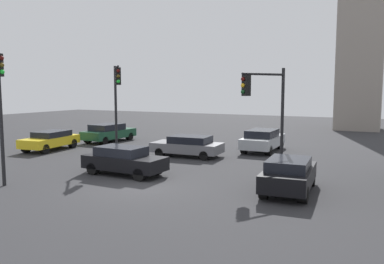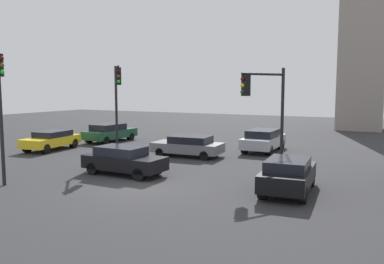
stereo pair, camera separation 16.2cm
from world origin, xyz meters
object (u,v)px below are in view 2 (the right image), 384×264
object	(u,v)px
traffic_light_0	(265,101)
car_2	(110,132)
car_0	(124,160)
car_1	(51,140)
car_3	(288,174)
car_6	(264,140)
traffic_light_1	(0,96)
car_5	(188,146)
traffic_light_2	(117,93)

from	to	relation	value
traffic_light_0	car_2	distance (m)	16.79
car_0	car_2	size ratio (longest dim) A/B	0.91
car_1	car_2	xyz separation A→B (m)	(0.88, 5.39, 0.05)
car_0	car_3	xyz separation A→B (m)	(8.27, 0.37, 0.02)
car_3	car_6	xyz separation A→B (m)	(-4.16, 10.17, 0.04)
car_3	car_0	bearing A→B (deg)	88.27
car_1	car_6	world-z (taller)	car_6
traffic_light_0	car_0	xyz separation A→B (m)	(-6.42, -2.99, -2.99)
traffic_light_1	car_0	distance (m)	6.41
car_2	car_6	size ratio (longest dim) A/B	0.99
car_1	car_5	size ratio (longest dim) A/B	0.99
car_3	car_5	world-z (taller)	car_3
traffic_light_0	car_6	size ratio (longest dim) A/B	1.13
car_1	car_3	world-z (taller)	car_3
car_2	car_5	bearing A→B (deg)	-107.47
car_0	car_6	bearing A→B (deg)	70.06
car_5	traffic_light_2	bearing A→B (deg)	37.03
car_0	car_1	size ratio (longest dim) A/B	0.95
car_1	car_5	xyz separation A→B (m)	(9.99, 2.03, -0.02)
car_0	car_5	size ratio (longest dim) A/B	0.93
traffic_light_0	car_0	world-z (taller)	traffic_light_0
traffic_light_0	car_6	world-z (taller)	traffic_light_0
traffic_light_2	car_1	size ratio (longest dim) A/B	1.27
traffic_light_0	traffic_light_1	distance (m)	12.26
car_0	car_3	size ratio (longest dim) A/B	1.00
traffic_light_2	car_6	size ratio (longest dim) A/B	1.21
car_2	car_6	world-z (taller)	car_6
car_2	traffic_light_2	bearing A→B (deg)	-134.70
car_2	car_3	bearing A→B (deg)	-115.88
car_2	car_0	bearing A→B (deg)	-135.15
traffic_light_0	car_1	size ratio (longest dim) A/B	1.19
traffic_light_1	traffic_light_2	distance (m)	7.66
car_1	car_5	world-z (taller)	car_1
car_0	traffic_light_0	bearing A→B (deg)	26.31
car_0	car_6	size ratio (longest dim) A/B	0.90
traffic_light_2	car_1	bearing A→B (deg)	-139.29
car_3	car_5	xyz separation A→B (m)	(-7.87, 5.92, -0.07)
car_0	traffic_light_2	bearing A→B (deg)	132.57
traffic_light_0	car_5	bearing A→B (deg)	-85.44
car_2	car_3	xyz separation A→B (m)	(16.98, -9.27, -0.00)
car_0	car_2	bearing A→B (deg)	133.45
traffic_light_1	car_0	bearing A→B (deg)	39.44
car_0	car_1	distance (m)	10.49
car_1	car_2	distance (m)	5.47
car_5	traffic_light_1	bearing A→B (deg)	65.97
traffic_light_2	car_2	bearing A→B (deg)	-179.21
traffic_light_2	car_3	xyz separation A→B (m)	(11.22, -3.00, -3.32)
car_6	car_0	bearing A→B (deg)	157.95
car_1	traffic_light_0	bearing A→B (deg)	79.36
car_3	car_6	bearing A→B (deg)	17.98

